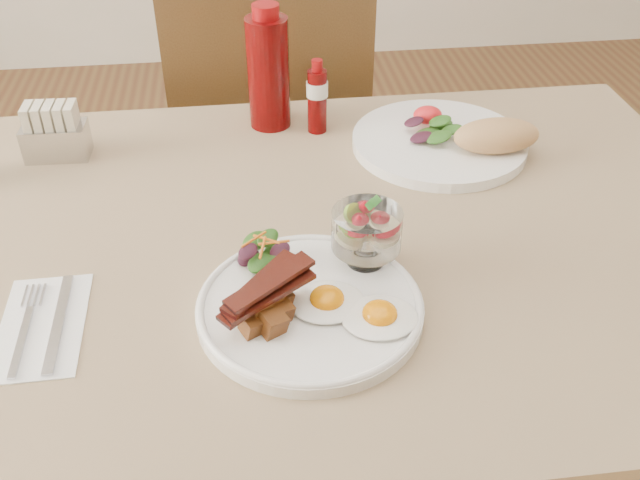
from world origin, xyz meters
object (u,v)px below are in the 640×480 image
Objects in this scene: fruit_cup at (366,230)px; hot_sauce_bottle at (317,97)px; ketchup_bottle at (268,71)px; main_plate at (310,308)px; sugar_caddy at (55,134)px; second_plate at (452,139)px; chair_far at (271,149)px; table at (298,286)px.

hot_sauce_bottle is at bearing 92.14° from fruit_cup.
ketchup_bottle is at bearing 102.35° from fruit_cup.
main_plate is 0.52m from ketchup_bottle.
hot_sauce_bottle reaches higher than sugar_caddy.
second_plate reaches higher than main_plate.
sugar_caddy is (-0.66, 0.06, 0.02)m from second_plate.
ketchup_bottle reaches higher than fruit_cup.
ketchup_bottle reaches higher than main_plate.
chair_far is at bearing 96.33° from fruit_cup.
sugar_caddy is at bearing 141.33° from fruit_cup.
ketchup_bottle reaches higher than second_plate.
hot_sauce_bottle is at bearing -78.93° from chair_far.
main_plate is (0.00, -0.82, 0.24)m from chair_far.
hot_sauce_bottle is (-0.01, 0.40, -0.00)m from fruit_cup.
sugar_caddy reaches higher than table.
second_plate is at bearing -3.12° from sugar_caddy.
second_plate is (0.29, 0.22, 0.11)m from table.
ketchup_bottle reaches higher than chair_far.
fruit_cup is (0.08, 0.07, 0.06)m from main_plate.
chair_far is (0.00, 0.66, -0.14)m from table.
table is 0.38m from second_plate.
fruit_cup is 0.88× the size of sugar_caddy.
fruit_cup is (0.08, -0.08, 0.16)m from table.
hot_sauce_bottle is (0.07, 0.47, 0.06)m from main_plate.
ketchup_bottle is (-0.01, 0.51, 0.09)m from main_plate.
hot_sauce_bottle reaches higher than table.
chair_far is at bearing 90.00° from table.
ketchup_bottle is (-0.01, -0.31, 0.33)m from chair_far.
fruit_cup is (0.08, -0.75, 0.29)m from chair_far.
fruit_cup is 0.58m from sugar_caddy.
main_plate is 3.05× the size of fruit_cup.
sugar_caddy is (-0.37, 0.28, 0.13)m from table.
chair_far is 0.81m from fruit_cup.
fruit_cup reaches higher than main_plate.
hot_sauce_bottle is at bearing 77.89° from table.
sugar_caddy is (-0.37, -0.38, 0.27)m from chair_far.
table is 4.40× the size of second_plate.
hot_sauce_bottle is (-0.22, 0.10, 0.04)m from second_plate.
table is at bearing -90.00° from chair_far.
fruit_cup is at bearing -87.86° from hot_sauce_bottle.
sugar_caddy is (-0.44, -0.04, -0.02)m from hot_sauce_bottle.
second_plate is (0.28, 0.38, 0.01)m from main_plate.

